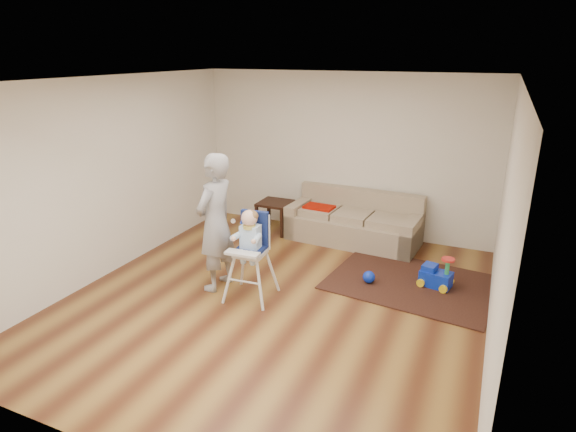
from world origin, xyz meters
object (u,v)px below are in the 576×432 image
at_px(ride_on_toy, 437,271).
at_px(sofa, 353,218).
at_px(adult, 215,223).
at_px(side_table, 275,217).
at_px(toy_ball, 369,277).
at_px(high_chair, 250,256).

bearing_deg(ride_on_toy, sofa, 154.59).
bearing_deg(adult, side_table, -170.46).
height_order(ride_on_toy, adult, adult).
height_order(sofa, ride_on_toy, sofa).
height_order(ride_on_toy, toy_ball, ride_on_toy).
bearing_deg(adult, high_chair, 85.89).
height_order(sofa, side_table, sofa).
distance_m(toy_ball, adult, 2.19).
bearing_deg(high_chair, adult, 167.37).
bearing_deg(toy_ball, side_table, 146.83).
height_order(ride_on_toy, high_chair, high_chair).
height_order(side_table, adult, adult).
xyz_separation_m(side_table, adult, (0.20, -2.21, 0.64)).
height_order(side_table, ride_on_toy, side_table).
distance_m(sofa, ride_on_toy, 1.87).
bearing_deg(toy_ball, high_chair, -143.22).
distance_m(sofa, adult, 2.61).
xyz_separation_m(sofa, ride_on_toy, (1.48, -1.12, -0.18)).
xyz_separation_m(toy_ball, adult, (-1.83, -0.88, 0.81)).
bearing_deg(ride_on_toy, toy_ball, -150.46).
height_order(sofa, toy_ball, sofa).
xyz_separation_m(ride_on_toy, adult, (-2.67, -1.15, 0.67)).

